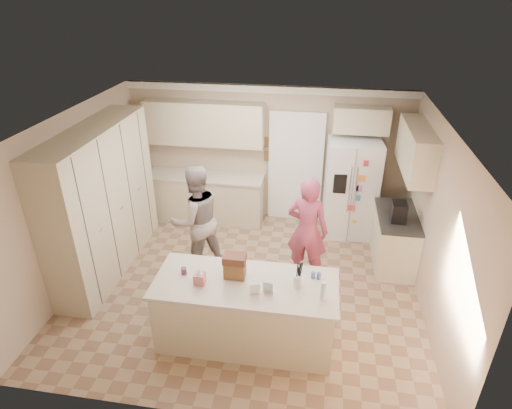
% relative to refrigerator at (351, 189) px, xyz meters
% --- Properties ---
extents(floor, '(5.20, 4.60, 0.02)m').
position_rel_refrigerator_xyz_m(floor, '(-1.58, -1.88, -0.91)').
color(floor, '#987D5F').
rests_on(floor, ground).
extents(ceiling, '(5.20, 4.60, 0.02)m').
position_rel_refrigerator_xyz_m(ceiling, '(-1.58, -1.88, 1.71)').
color(ceiling, white).
rests_on(ceiling, wall_back).
extents(wall_back, '(5.20, 0.02, 2.60)m').
position_rel_refrigerator_xyz_m(wall_back, '(-1.58, 0.43, 0.40)').
color(wall_back, '#C0A88F').
rests_on(wall_back, ground).
extents(wall_front, '(5.20, 0.02, 2.60)m').
position_rel_refrigerator_xyz_m(wall_front, '(-1.58, -4.19, 0.40)').
color(wall_front, '#C0A88F').
rests_on(wall_front, ground).
extents(wall_left, '(0.02, 4.60, 2.60)m').
position_rel_refrigerator_xyz_m(wall_left, '(-4.19, -1.88, 0.40)').
color(wall_left, '#C0A88F').
rests_on(wall_left, ground).
extents(wall_right, '(0.02, 4.60, 2.60)m').
position_rel_refrigerator_xyz_m(wall_right, '(1.03, -1.88, 0.40)').
color(wall_right, '#C0A88F').
rests_on(wall_right, ground).
extents(crown_back, '(5.20, 0.08, 0.12)m').
position_rel_refrigerator_xyz_m(crown_back, '(-1.58, 0.38, 1.63)').
color(crown_back, white).
rests_on(crown_back, wall_back).
extents(pantry_bank, '(0.60, 2.60, 2.35)m').
position_rel_refrigerator_xyz_m(pantry_bank, '(-3.88, -1.68, 0.28)').
color(pantry_bank, beige).
rests_on(pantry_bank, floor).
extents(back_base_cab, '(2.20, 0.60, 0.88)m').
position_rel_refrigerator_xyz_m(back_base_cab, '(-2.73, 0.12, -0.46)').
color(back_base_cab, beige).
rests_on(back_base_cab, floor).
extents(back_countertop, '(2.24, 0.63, 0.04)m').
position_rel_refrigerator_xyz_m(back_countertop, '(-2.73, 0.11, 0.00)').
color(back_countertop, beige).
rests_on(back_countertop, back_base_cab).
extents(back_upper_cab, '(2.20, 0.35, 0.80)m').
position_rel_refrigerator_xyz_m(back_upper_cab, '(-2.73, 0.25, 1.00)').
color(back_upper_cab, beige).
rests_on(back_upper_cab, wall_back).
extents(doorway_opening, '(0.90, 0.06, 2.10)m').
position_rel_refrigerator_xyz_m(doorway_opening, '(-1.03, 0.40, 0.15)').
color(doorway_opening, black).
rests_on(doorway_opening, floor).
extents(doorway_casing, '(1.02, 0.03, 2.22)m').
position_rel_refrigerator_xyz_m(doorway_casing, '(-1.03, 0.37, 0.15)').
color(doorway_casing, white).
rests_on(doorway_casing, floor).
extents(wall_frame_upper, '(0.15, 0.02, 0.20)m').
position_rel_refrigerator_xyz_m(wall_frame_upper, '(-1.56, 0.39, 0.65)').
color(wall_frame_upper, brown).
rests_on(wall_frame_upper, wall_back).
extents(wall_frame_lower, '(0.15, 0.02, 0.20)m').
position_rel_refrigerator_xyz_m(wall_frame_lower, '(-1.56, 0.39, 0.38)').
color(wall_frame_lower, brown).
rests_on(wall_frame_lower, wall_back).
extents(refrigerator, '(0.95, 0.76, 1.80)m').
position_rel_refrigerator_xyz_m(refrigerator, '(0.00, 0.00, 0.00)').
color(refrigerator, white).
rests_on(refrigerator, floor).
extents(fridge_seam, '(0.02, 0.02, 1.78)m').
position_rel_refrigerator_xyz_m(fridge_seam, '(0.00, -0.35, 0.00)').
color(fridge_seam, gray).
rests_on(fridge_seam, refrigerator).
extents(fridge_dispenser, '(0.22, 0.03, 0.35)m').
position_rel_refrigerator_xyz_m(fridge_dispenser, '(-0.22, -0.37, 0.25)').
color(fridge_dispenser, black).
rests_on(fridge_dispenser, refrigerator).
extents(fridge_handle_l, '(0.02, 0.02, 0.85)m').
position_rel_refrigerator_xyz_m(fridge_handle_l, '(-0.05, -0.37, 0.15)').
color(fridge_handle_l, silver).
rests_on(fridge_handle_l, refrigerator).
extents(fridge_handle_r, '(0.02, 0.02, 0.85)m').
position_rel_refrigerator_xyz_m(fridge_handle_r, '(0.05, -0.37, 0.15)').
color(fridge_handle_r, silver).
rests_on(fridge_handle_r, refrigerator).
extents(over_fridge_cab, '(0.95, 0.35, 0.45)m').
position_rel_refrigerator_xyz_m(over_fridge_cab, '(0.07, 0.25, 1.20)').
color(over_fridge_cab, beige).
rests_on(over_fridge_cab, wall_back).
extents(right_base_cab, '(0.60, 1.20, 0.88)m').
position_rel_refrigerator_xyz_m(right_base_cab, '(0.72, -0.88, -0.46)').
color(right_base_cab, beige).
rests_on(right_base_cab, floor).
extents(right_countertop, '(0.63, 1.24, 0.04)m').
position_rel_refrigerator_xyz_m(right_countertop, '(0.71, -0.88, 0.00)').
color(right_countertop, '#2D2B28').
rests_on(right_countertop, right_base_cab).
extents(right_upper_cab, '(0.35, 1.50, 0.70)m').
position_rel_refrigerator_xyz_m(right_upper_cab, '(0.84, -0.68, 1.05)').
color(right_upper_cab, beige).
rests_on(right_upper_cab, wall_right).
extents(coffee_maker, '(0.22, 0.28, 0.30)m').
position_rel_refrigerator_xyz_m(coffee_maker, '(0.67, -1.08, 0.17)').
color(coffee_maker, black).
rests_on(coffee_maker, right_countertop).
extents(island_base, '(2.20, 0.90, 0.88)m').
position_rel_refrigerator_xyz_m(island_base, '(-1.38, -2.98, -0.46)').
color(island_base, beige).
rests_on(island_base, floor).
extents(island_top, '(2.28, 0.96, 0.05)m').
position_rel_refrigerator_xyz_m(island_top, '(-1.38, -2.98, 0.00)').
color(island_top, beige).
rests_on(island_top, island_base).
extents(utensil_crock, '(0.13, 0.13, 0.15)m').
position_rel_refrigerator_xyz_m(utensil_crock, '(-0.73, -2.93, 0.10)').
color(utensil_crock, white).
rests_on(utensil_crock, island_top).
extents(tissue_box, '(0.13, 0.13, 0.14)m').
position_rel_refrigerator_xyz_m(tissue_box, '(-1.93, -3.08, 0.10)').
color(tissue_box, '#C97371').
rests_on(tissue_box, island_top).
extents(tissue_plume, '(0.08, 0.08, 0.08)m').
position_rel_refrigerator_xyz_m(tissue_plume, '(-1.93, -3.08, 0.20)').
color(tissue_plume, white).
rests_on(tissue_plume, tissue_box).
extents(dollhouse_body, '(0.26, 0.18, 0.22)m').
position_rel_refrigerator_xyz_m(dollhouse_body, '(-1.53, -2.88, 0.14)').
color(dollhouse_body, brown).
rests_on(dollhouse_body, island_top).
extents(dollhouse_roof, '(0.28, 0.20, 0.10)m').
position_rel_refrigerator_xyz_m(dollhouse_roof, '(-1.53, -2.88, 0.30)').
color(dollhouse_roof, '#592D1E').
rests_on(dollhouse_roof, dollhouse_body).
extents(jam_jar, '(0.07, 0.07, 0.09)m').
position_rel_refrigerator_xyz_m(jam_jar, '(-2.18, -2.93, 0.07)').
color(jam_jar, '#59263F').
rests_on(jam_jar, island_top).
extents(greeting_card_a, '(0.12, 0.06, 0.16)m').
position_rel_refrigerator_xyz_m(greeting_card_a, '(-1.23, -3.18, 0.11)').
color(greeting_card_a, white).
rests_on(greeting_card_a, island_top).
extents(greeting_card_b, '(0.12, 0.05, 0.16)m').
position_rel_refrigerator_xyz_m(greeting_card_b, '(-1.08, -3.13, 0.11)').
color(greeting_card_b, silver).
rests_on(greeting_card_b, island_top).
extents(water_bottle, '(0.07, 0.07, 0.24)m').
position_rel_refrigerator_xyz_m(water_bottle, '(-0.43, -3.13, 0.14)').
color(water_bottle, silver).
rests_on(water_bottle, island_top).
extents(shaker_salt, '(0.05, 0.05, 0.09)m').
position_rel_refrigerator_xyz_m(shaker_salt, '(-0.56, -2.76, 0.07)').
color(shaker_salt, '#3C4F9D').
rests_on(shaker_salt, island_top).
extents(shaker_pepper, '(0.05, 0.05, 0.09)m').
position_rel_refrigerator_xyz_m(shaker_pepper, '(-0.49, -2.76, 0.07)').
color(shaker_pepper, '#3C4F9D').
rests_on(shaker_pepper, island_top).
extents(teen_boy, '(1.11, 1.08, 1.80)m').
position_rel_refrigerator_xyz_m(teen_boy, '(-2.44, -1.52, -0.00)').
color(teen_boy, '#9B9392').
rests_on(teen_boy, floor).
extents(teen_girl, '(0.71, 0.54, 1.74)m').
position_rel_refrigerator_xyz_m(teen_girl, '(-0.70, -1.53, -0.03)').
color(teen_girl, '#AF4B55').
rests_on(teen_girl, floor).
extents(fridge_magnets, '(0.76, 0.02, 1.44)m').
position_rel_refrigerator_xyz_m(fridge_magnets, '(0.00, -0.36, 0.00)').
color(fridge_magnets, tan).
rests_on(fridge_magnets, refrigerator).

